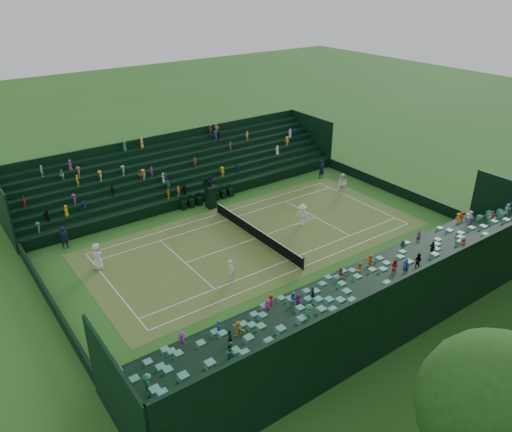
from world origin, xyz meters
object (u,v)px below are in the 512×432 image
object	(u,v)px
umpire_chair	(210,194)
tennis_net	(256,233)
player_near_west	(97,256)
player_far_west	(342,184)
player_near_east	(231,271)
player_far_east	(302,215)

from	to	relation	value
umpire_chair	tennis_net	bearing A→B (deg)	-0.66
player_near_west	player_far_west	bearing A→B (deg)	-85.45
player_near_east	tennis_net	bearing A→B (deg)	-51.45
player_near_east	player_far_west	distance (m)	18.14
player_far_east	player_near_west	bearing A→B (deg)	-125.01
player_far_west	tennis_net	bearing A→B (deg)	-85.18
player_near_east	player_near_west	bearing A→B (deg)	44.14
umpire_chair	player_far_west	world-z (taller)	umpire_chair
tennis_net	player_far_west	world-z (taller)	player_far_west
tennis_net	player_near_west	size ratio (longest dim) A/B	5.76
player_near_east	player_far_west	bearing A→B (deg)	-69.25
tennis_net	player_far_east	xyz separation A→B (m)	(0.29, 4.57, 0.40)
tennis_net	umpire_chair	world-z (taller)	umpire_chair
umpire_chair	player_far_west	distance (m)	12.75
umpire_chair	player_far_east	bearing A→B (deg)	31.26
tennis_net	umpire_chair	xyz separation A→B (m)	(-7.10, 0.08, 0.78)
player_near_east	player_far_east	distance (m)	10.25
umpire_chair	player_near_west	world-z (taller)	umpire_chair
tennis_net	player_far_west	xyz separation A→B (m)	(-2.47, 11.96, 0.46)
tennis_net	player_far_east	size ratio (longest dim) A/B	6.27
player_near_west	player_near_east	size ratio (longest dim) A/B	1.17
tennis_net	player_near_west	xyz separation A→B (m)	(-2.97, -11.78, 0.49)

